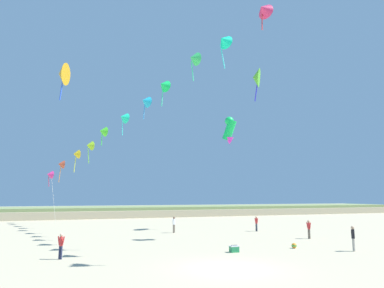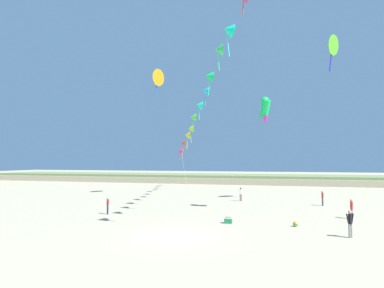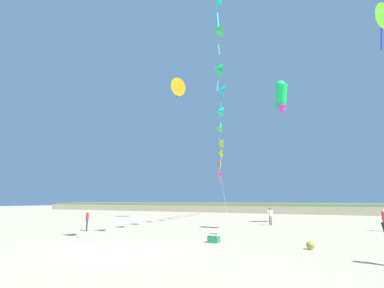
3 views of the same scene
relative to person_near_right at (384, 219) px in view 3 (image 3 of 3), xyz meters
The scene contains 11 objects.
ground_plane 19.23m from the person_near_right, 124.43° to the right, with size 240.00×240.00×0.00m, color #C1B28E.
dune_ridge 33.88m from the person_near_right, 108.69° to the left, with size 120.00×13.99×1.72m.
person_near_right is the anchor object (origin of this frame).
person_mid_center 21.54m from the person_near_right, 151.81° to the right, with size 0.43×0.40×1.49m.
person_far_left 8.71m from the person_near_right, behind, with size 0.50×0.37×1.58m.
kite_banner_string 17.35m from the person_near_right, behind, with size 17.19×37.24×18.19m.
large_kite_low_lead 25.16m from the person_near_right, behind, with size 1.67×2.45×3.96m.
large_kite_mid_trail 16.76m from the person_near_right, 49.14° to the left, with size 2.15×2.43×4.05m.
large_kite_high_solo 11.60m from the person_near_right, 135.93° to the right, with size 1.36×1.56×2.48m.
beach_cooler 14.04m from the person_near_right, 126.21° to the right, with size 0.58×0.41×0.46m.
beach_ball 11.77m from the person_near_right, 107.45° to the right, with size 0.36×0.36×0.36m.
Camera 3 is at (9.49, -10.34, 2.17)m, focal length 28.00 mm.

